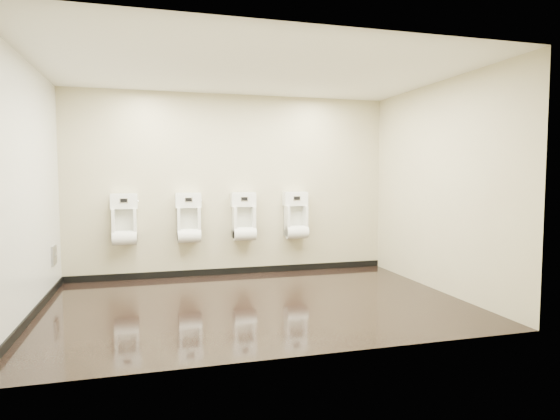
% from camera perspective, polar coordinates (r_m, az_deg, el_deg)
% --- Properties ---
extents(ground, '(5.00, 3.50, 0.00)m').
position_cam_1_polar(ground, '(5.82, -2.79, -11.25)').
color(ground, black).
rests_on(ground, ground).
extents(ceiling, '(5.00, 3.50, 0.00)m').
position_cam_1_polar(ceiling, '(5.75, -2.90, 16.76)').
color(ceiling, white).
extents(back_wall, '(5.00, 0.02, 2.80)m').
position_cam_1_polar(back_wall, '(7.33, -5.79, 3.02)').
color(back_wall, '#C3BB93').
rests_on(back_wall, ground).
extents(front_wall, '(5.00, 0.02, 2.80)m').
position_cam_1_polar(front_wall, '(3.92, 2.66, 1.99)').
color(front_wall, '#C3BB93').
rests_on(front_wall, ground).
extents(left_wall, '(0.02, 3.50, 2.80)m').
position_cam_1_polar(left_wall, '(5.63, -28.56, 2.16)').
color(left_wall, '#C3BB93').
rests_on(left_wall, ground).
extents(right_wall, '(0.02, 3.50, 2.80)m').
position_cam_1_polar(right_wall, '(6.62, 18.84, 2.68)').
color(right_wall, '#C3BB93').
rests_on(right_wall, ground).
extents(tile_overlay_left, '(0.01, 3.50, 2.80)m').
position_cam_1_polar(tile_overlay_left, '(5.63, -28.51, 2.16)').
color(tile_overlay_left, white).
rests_on(tile_overlay_left, ground).
extents(skirting_back, '(5.00, 0.02, 0.10)m').
position_cam_1_polar(skirting_back, '(7.47, -5.70, -7.40)').
color(skirting_back, black).
rests_on(skirting_back, ground).
extents(skirting_left, '(0.02, 3.50, 0.10)m').
position_cam_1_polar(skirting_left, '(5.82, -27.96, -11.23)').
color(skirting_left, black).
rests_on(skirting_left, ground).
extents(access_panel, '(0.04, 0.25, 0.25)m').
position_cam_1_polar(access_panel, '(6.88, -25.85, -5.00)').
color(access_panel, '#9E9EA3').
rests_on(access_panel, left_wall).
extents(urinal_0, '(0.39, 0.29, 0.73)m').
position_cam_1_polar(urinal_0, '(7.14, -18.42, -1.53)').
color(urinal_0, white).
rests_on(urinal_0, back_wall).
extents(urinal_1, '(0.39, 0.29, 0.73)m').
position_cam_1_polar(urinal_1, '(7.15, -11.07, -1.39)').
color(urinal_1, white).
rests_on(urinal_1, back_wall).
extents(urinal_2, '(0.39, 0.29, 0.73)m').
position_cam_1_polar(urinal_2, '(7.26, -4.43, -1.24)').
color(urinal_2, white).
rests_on(urinal_2, back_wall).
extents(urinal_3, '(0.39, 0.29, 0.73)m').
position_cam_1_polar(urinal_3, '(7.46, 1.95, -1.08)').
color(urinal_3, white).
rests_on(urinal_3, back_wall).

